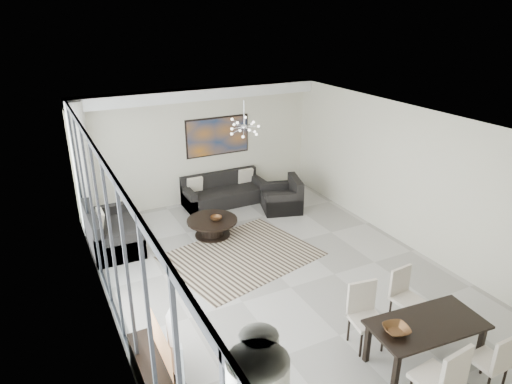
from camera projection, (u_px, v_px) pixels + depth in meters
room_shell at (316, 209)px, 7.81m from camera, size 6.00×9.00×2.90m
window_wall at (119, 252)px, 6.41m from camera, size 0.37×8.95×2.90m
soffit at (199, 94)px, 10.67m from camera, size 5.98×0.40×0.26m
painting at (218, 136)px, 11.44m from camera, size 1.68×0.04×0.98m
chandelier at (244, 127)px, 9.47m from camera, size 0.66×0.66×0.71m
rug at (241, 256)px, 9.20m from camera, size 3.23×2.74×0.01m
coffee_table at (212, 226)px, 9.94m from camera, size 1.10×1.10×0.39m
bowl_coffee at (216, 218)px, 9.84m from camera, size 0.29×0.29×0.08m
sofa_main at (224, 193)px, 11.61m from camera, size 2.06×0.84×0.75m
loveseat at (111, 234)px, 9.46m from camera, size 0.95×1.70×0.85m
armchair at (283, 199)px, 11.23m from camera, size 1.13×1.17×0.80m
side_table at (111, 245)px, 8.97m from camera, size 0.35×0.35×0.49m
tv_console at (160, 381)px, 5.80m from camera, size 0.44×1.57×0.49m
television at (169, 343)px, 5.67m from camera, size 0.33×1.02×0.58m
dining_table at (426, 328)px, 6.23m from camera, size 1.67×0.94×0.67m
dining_chair_sw at (445, 377)px, 5.36m from camera, size 0.53×0.53×1.07m
dining_chair_se at (496, 359)px, 5.79m from camera, size 0.41×0.41×0.89m
dining_chair_nw at (364, 310)px, 6.63m from camera, size 0.52×0.52×0.99m
dining_chair_ne at (404, 292)px, 7.15m from camera, size 0.45×0.45×0.91m
bowl_dining at (396, 330)px, 6.01m from camera, size 0.41×0.41×0.08m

